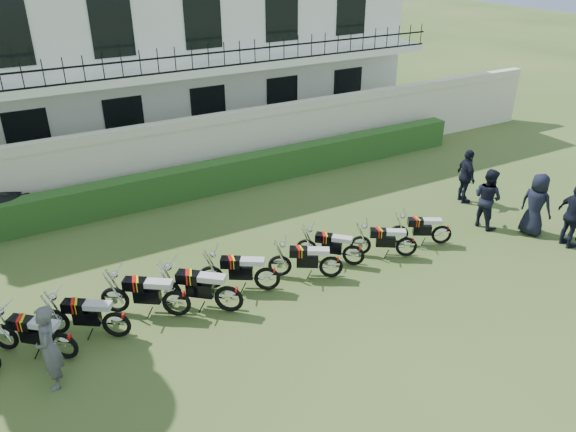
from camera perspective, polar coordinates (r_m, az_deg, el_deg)
name	(u,v)px	position (r m, az deg, el deg)	size (l,w,h in m)	color
ground	(320,313)	(12.66, 3.27, -9.77)	(100.00, 100.00, 0.00)	#354C1E
perimeter_wall	(190,152)	(18.54, -9.95, 6.39)	(30.00, 0.35, 2.30)	beige
hedge	(229,174)	(18.42, -6.00, 4.26)	(18.00, 0.60, 1.00)	#244C1B
building	(131,43)	(23.45, -15.70, 16.56)	(20.40, 9.60, 7.40)	white
motorcycle_1	(63,340)	(11.98, -21.92, -11.57)	(1.51, 1.34, 1.05)	black
motorcycle_2	(116,319)	(12.19, -17.09, -9.94)	(1.65, 1.14, 1.04)	black
motorcycle_3	(176,297)	(12.47, -11.30, -8.09)	(1.72, 1.22, 1.10)	black
motorcycle_4	(229,293)	(12.42, -6.05, -7.75)	(1.66, 1.40, 1.13)	black
motorcycle_5	(267,273)	(13.08, -2.13, -5.83)	(1.69, 1.09, 1.05)	black
motorcycle_6	(331,262)	(13.59, 4.41, -4.65)	(1.60, 1.02, 0.99)	black
motorcycle_7	(354,250)	(14.13, 6.70, -3.49)	(1.33, 1.29, 0.96)	black
motorcycle_8	(407,242)	(14.74, 11.99, -2.61)	(1.50, 1.01, 0.94)	black
motorcycle_9	(442,230)	(15.56, 15.39, -1.39)	(1.51, 0.92, 0.92)	black
inspector	(49,348)	(11.25, -23.15, -12.20)	(0.63, 0.41, 1.72)	#5A595F
officer_2	(574,216)	(16.51, 27.02, 0.00)	(1.05, 0.44, 1.79)	black
officer_3	(536,204)	(16.78, 23.88, 1.08)	(0.87, 0.57, 1.78)	black
officer_4	(487,198)	(16.73, 19.60, 1.73)	(0.85, 0.66, 1.74)	black
officer_5	(466,176)	(18.08, 17.65, 3.86)	(1.00, 0.42, 1.71)	black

